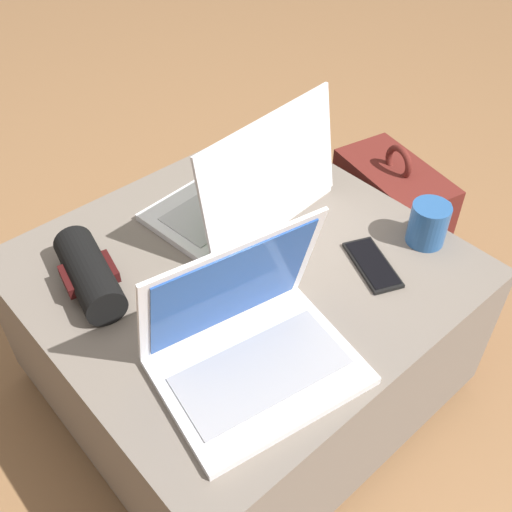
{
  "coord_description": "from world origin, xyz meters",
  "views": [
    {
      "loc": [
        -0.56,
        -0.67,
        1.25
      ],
      "look_at": [
        -0.02,
        -0.06,
        0.48
      ],
      "focal_mm": 42.0,
      "sensor_mm": 36.0,
      "label": 1
    }
  ],
  "objects_px": {
    "wrist_brace": "(89,274)",
    "laptop_far": "(247,193)",
    "coffee_mug": "(429,223)",
    "laptop_near": "(249,342)",
    "backpack": "(388,233)",
    "cell_phone": "(372,264)"
  },
  "relations": [
    {
      "from": "laptop_near",
      "to": "coffee_mug",
      "type": "xyz_separation_m",
      "value": [
        0.49,
        -0.01,
        -0.01
      ]
    },
    {
      "from": "wrist_brace",
      "to": "coffee_mug",
      "type": "height_order",
      "value": "coffee_mug"
    },
    {
      "from": "laptop_near",
      "to": "laptop_far",
      "type": "bearing_deg",
      "value": 59.25
    },
    {
      "from": "wrist_brace",
      "to": "laptop_far",
      "type": "bearing_deg",
      "value": -3.47
    },
    {
      "from": "laptop_near",
      "to": "backpack",
      "type": "xyz_separation_m",
      "value": [
        0.66,
        0.19,
        -0.26
      ]
    },
    {
      "from": "laptop_far",
      "to": "backpack",
      "type": "relative_size",
      "value": 0.85
    },
    {
      "from": "laptop_near",
      "to": "laptop_far",
      "type": "distance_m",
      "value": 0.41
    },
    {
      "from": "coffee_mug",
      "to": "laptop_far",
      "type": "bearing_deg",
      "value": 124.47
    },
    {
      "from": "coffee_mug",
      "to": "wrist_brace",
      "type": "bearing_deg",
      "value": 150.17
    },
    {
      "from": "backpack",
      "to": "laptop_far",
      "type": "bearing_deg",
      "value": 84.47
    },
    {
      "from": "laptop_near",
      "to": "wrist_brace",
      "type": "height_order",
      "value": "laptop_near"
    },
    {
      "from": "backpack",
      "to": "coffee_mug",
      "type": "relative_size",
      "value": 4.01
    },
    {
      "from": "coffee_mug",
      "to": "backpack",
      "type": "bearing_deg",
      "value": 49.23
    },
    {
      "from": "laptop_near",
      "to": "backpack",
      "type": "height_order",
      "value": "laptop_near"
    },
    {
      "from": "laptop_near",
      "to": "backpack",
      "type": "bearing_deg",
      "value": 25.78
    },
    {
      "from": "laptop_far",
      "to": "coffee_mug",
      "type": "distance_m",
      "value": 0.39
    },
    {
      "from": "laptop_far",
      "to": "wrist_brace",
      "type": "bearing_deg",
      "value": -8.61
    },
    {
      "from": "cell_phone",
      "to": "laptop_near",
      "type": "bearing_deg",
      "value": 25.52
    },
    {
      "from": "coffee_mug",
      "to": "cell_phone",
      "type": "bearing_deg",
      "value": 171.34
    },
    {
      "from": "laptop_far",
      "to": "coffee_mug",
      "type": "height_order",
      "value": "laptop_far"
    },
    {
      "from": "cell_phone",
      "to": "wrist_brace",
      "type": "xyz_separation_m",
      "value": [
        -0.45,
        0.32,
        0.03
      ]
    },
    {
      "from": "laptop_far",
      "to": "backpack",
      "type": "xyz_separation_m",
      "value": [
        0.39,
        -0.12,
        -0.26
      ]
    }
  ]
}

